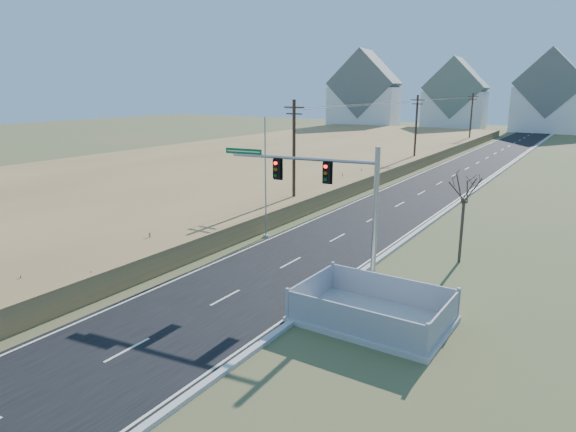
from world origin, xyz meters
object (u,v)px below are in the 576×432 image
(fence_enclosure, at_px, (372,316))
(bare_tree, at_px, (465,186))
(traffic_signal_mast, at_px, (340,199))
(flagpole, at_px, (266,191))
(open_sign, at_px, (320,312))

(fence_enclosure, distance_m, bare_tree, 10.93)
(traffic_signal_mast, distance_m, flagpole, 9.02)
(flagpole, bearing_deg, bare_tree, 7.57)
(open_sign, bearing_deg, fence_enclosure, 49.83)
(open_sign, relative_size, flagpole, 0.09)
(fence_enclosure, distance_m, open_sign, 2.26)
(traffic_signal_mast, distance_m, fence_enclosure, 6.66)
(traffic_signal_mast, height_order, fence_enclosure, traffic_signal_mast)
(flagpole, xyz_separation_m, bare_tree, (12.49, 1.66, 1.28))
(flagpole, height_order, bare_tree, flagpole)
(open_sign, height_order, flagpole, flagpole)
(traffic_signal_mast, relative_size, open_sign, 12.50)
(fence_enclosure, bearing_deg, open_sign, -150.27)
(traffic_signal_mast, relative_size, fence_enclosure, 1.36)
(open_sign, height_order, bare_tree, bare_tree)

